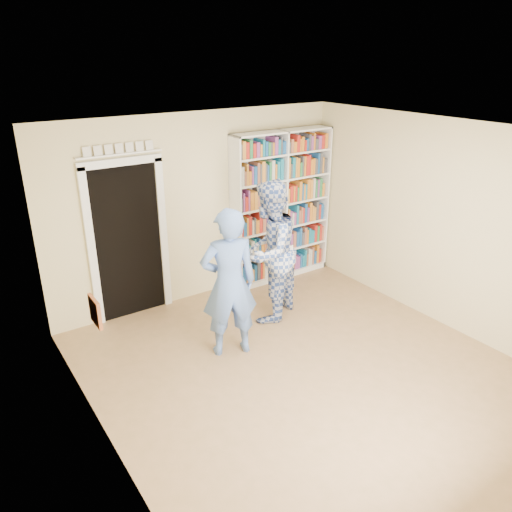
{
  "coord_description": "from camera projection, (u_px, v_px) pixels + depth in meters",
  "views": [
    {
      "loc": [
        -3.19,
        -3.64,
        3.45
      ],
      "look_at": [
        -0.1,
        0.9,
        1.18
      ],
      "focal_mm": 35.0,
      "sensor_mm": 36.0,
      "label": 1
    }
  ],
  "objects": [
    {
      "name": "floor",
      "position": [
        307.0,
        372.0,
        5.76
      ],
      "size": [
        5.0,
        5.0,
        0.0
      ],
      "primitive_type": "plane",
      "color": "olive",
      "rests_on": "ground"
    },
    {
      "name": "ceiling",
      "position": [
        318.0,
        135.0,
        4.73
      ],
      "size": [
        5.0,
        5.0,
        0.0
      ],
      "primitive_type": "plane",
      "rotation": [
        3.14,
        0.0,
        0.0
      ],
      "color": "white",
      "rests_on": "wall_back"
    },
    {
      "name": "wall_back",
      "position": [
        199.0,
        208.0,
        7.16
      ],
      "size": [
        4.5,
        0.0,
        4.5
      ],
      "primitive_type": "plane",
      "rotation": [
        1.57,
        0.0,
        0.0
      ],
      "color": "beige",
      "rests_on": "floor"
    },
    {
      "name": "wall_left",
      "position": [
        101.0,
        327.0,
        4.08
      ],
      "size": [
        0.0,
        5.0,
        5.0
      ],
      "primitive_type": "plane",
      "rotation": [
        1.57,
        0.0,
        1.57
      ],
      "color": "beige",
      "rests_on": "floor"
    },
    {
      "name": "wall_right",
      "position": [
        446.0,
        226.0,
        6.42
      ],
      "size": [
        0.0,
        5.0,
        5.0
      ],
      "primitive_type": "plane",
      "rotation": [
        1.57,
        0.0,
        -1.57
      ],
      "color": "beige",
      "rests_on": "floor"
    },
    {
      "name": "bookshelf",
      "position": [
        281.0,
        206.0,
        7.8
      ],
      "size": [
        1.71,
        0.32,
        2.35
      ],
      "rotation": [
        0.0,
        0.0,
        -0.37
      ],
      "color": "white",
      "rests_on": "floor"
    },
    {
      "name": "doorway",
      "position": [
        128.0,
        234.0,
        6.63
      ],
      "size": [
        1.1,
        0.08,
        2.43
      ],
      "color": "black",
      "rests_on": "floor"
    },
    {
      "name": "wall_art",
      "position": [
        95.0,
        312.0,
        4.22
      ],
      "size": [
        0.03,
        0.25,
        0.25
      ],
      "primitive_type": "cube",
      "color": "brown",
      "rests_on": "wall_left"
    },
    {
      "name": "man_blue",
      "position": [
        229.0,
        283.0,
        5.83
      ],
      "size": [
        0.77,
        0.62,
        1.84
      ],
      "primitive_type": "imported",
      "rotation": [
        0.0,
        0.0,
        2.84
      ],
      "color": "#587CC5",
      "rests_on": "floor"
    },
    {
      "name": "man_plaid",
      "position": [
        269.0,
        252.0,
        6.62
      ],
      "size": [
        1.18,
        1.1,
        1.94
      ],
      "primitive_type": "imported",
      "rotation": [
        0.0,
        0.0,
        3.65
      ],
      "color": "#3452A0",
      "rests_on": "floor"
    },
    {
      "name": "paper_sheet",
      "position": [
        288.0,
        256.0,
        6.57
      ],
      "size": [
        0.19,
        0.05,
        0.28
      ],
      "primitive_type": "cube",
      "rotation": [
        0.0,
        0.0,
        0.22
      ],
      "color": "white",
      "rests_on": "man_plaid"
    }
  ]
}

